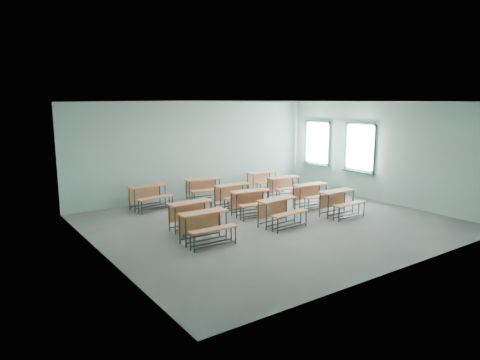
% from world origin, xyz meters
% --- Properties ---
extents(room, '(9.04, 8.04, 3.24)m').
position_xyz_m(room, '(0.08, 0.03, 1.60)').
color(room, slate).
rests_on(room, ground).
extents(desk_unit_r0c0, '(1.16, 0.79, 0.72)m').
position_xyz_m(desk_unit_r0c0, '(-2.31, -0.48, 0.48)').
color(desk_unit_r0c0, '#CC7649').
rests_on(desk_unit_r0c0, ground).
extents(desk_unit_r0c1, '(1.22, 0.88, 0.72)m').
position_xyz_m(desk_unit_r0c1, '(-0.04, -0.41, 0.48)').
color(desk_unit_r0c1, '#CC7649').
rests_on(desk_unit_r0c1, ground).
extents(desk_unit_r0c2, '(1.17, 0.80, 0.72)m').
position_xyz_m(desk_unit_r0c2, '(2.03, -0.58, 0.48)').
color(desk_unit_r0c2, '#CC7649').
rests_on(desk_unit_r0c2, ground).
extents(desk_unit_r1c0, '(1.18, 0.82, 0.72)m').
position_xyz_m(desk_unit_r1c0, '(-2.08, 0.57, 0.48)').
color(desk_unit_r1c0, '#CC7649').
rests_on(desk_unit_r1c0, ground).
extents(desk_unit_r1c1, '(1.22, 0.88, 0.72)m').
position_xyz_m(desk_unit_r1c1, '(-0.01, 0.85, 0.48)').
color(desk_unit_r1c1, '#CC7649').
rests_on(desk_unit_r1c1, ground).
extents(desk_unit_r1c2, '(1.18, 0.82, 0.72)m').
position_xyz_m(desk_unit_r1c2, '(2.10, 0.59, 0.48)').
color(desk_unit_r1c2, '#CC7649').
rests_on(desk_unit_r1c2, ground).
extents(desk_unit_r2c1, '(1.17, 0.80, 0.72)m').
position_xyz_m(desk_unit_r2c1, '(0.09, 1.93, 0.48)').
color(desk_unit_r2c1, '#CC7649').
rests_on(desk_unit_r2c1, ground).
extents(desk_unit_r2c2, '(1.21, 0.86, 0.72)m').
position_xyz_m(desk_unit_r2c2, '(2.24, 2.04, 0.48)').
color(desk_unit_r2c2, '#CC7649').
rests_on(desk_unit_r2c2, ground).
extents(desk_unit_r3c0, '(1.24, 0.92, 0.72)m').
position_xyz_m(desk_unit_r3c0, '(-2.09, 3.25, 0.48)').
color(desk_unit_r3c0, '#CC7649').
rests_on(desk_unit_r3c0, ground).
extents(desk_unit_r3c1, '(1.24, 0.92, 0.72)m').
position_xyz_m(desk_unit_r3c1, '(-0.15, 3.30, 0.48)').
color(desk_unit_r3c1, '#CC7649').
rests_on(desk_unit_r3c1, ground).
extents(desk_unit_r3c2, '(1.19, 0.83, 0.72)m').
position_xyz_m(desk_unit_r3c2, '(2.31, 3.30, 0.48)').
color(desk_unit_r3c2, '#CC7649').
rests_on(desk_unit_r3c2, ground).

